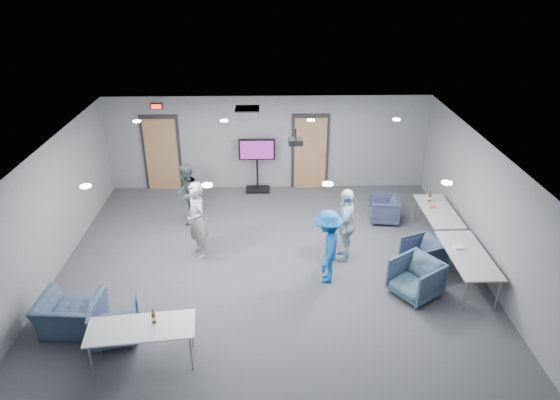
{
  "coord_description": "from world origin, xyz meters",
  "views": [
    {
      "loc": [
        0.03,
        -9.35,
        6.09
      ],
      "look_at": [
        0.26,
        0.64,
        1.2
      ],
      "focal_mm": 32.0,
      "sensor_mm": 36.0,
      "label": 1
    }
  ],
  "objects_px": {
    "chair_front_b": "(71,315)",
    "tv_stand": "(257,162)",
    "person_b": "(187,194)",
    "table_right_a": "(438,212)",
    "bottle_front": "(154,318)",
    "chair_right_b": "(423,254)",
    "chair_right_a": "(384,209)",
    "table_front_left": "(141,330)",
    "person_d": "(328,247)",
    "bottle_right": "(430,198)",
    "person_c": "(346,225)",
    "table_right_b": "(468,256)",
    "projector": "(296,142)",
    "chair_front_a": "(114,321)",
    "person_a": "(197,221)",
    "chair_right_c": "(416,278)"
  },
  "relations": [
    {
      "from": "chair_front_a",
      "to": "person_a",
      "type": "bearing_deg",
      "value": -124.22
    },
    {
      "from": "person_a",
      "to": "chair_front_a",
      "type": "bearing_deg",
      "value": -54.02
    },
    {
      "from": "chair_right_a",
      "to": "projector",
      "type": "bearing_deg",
      "value": -66.07
    },
    {
      "from": "chair_front_b",
      "to": "table_right_a",
      "type": "distance_m",
      "value": 8.17
    },
    {
      "from": "chair_front_a",
      "to": "bottle_right",
      "type": "height_order",
      "value": "bottle_right"
    },
    {
      "from": "bottle_right",
      "to": "person_c",
      "type": "bearing_deg",
      "value": -149.49
    },
    {
      "from": "table_right_b",
      "to": "chair_right_b",
      "type": "bearing_deg",
      "value": 48.57
    },
    {
      "from": "table_right_a",
      "to": "bottle_front",
      "type": "distance_m",
      "value": 7.02
    },
    {
      "from": "chair_right_a",
      "to": "table_right_a",
      "type": "height_order",
      "value": "table_right_a"
    },
    {
      "from": "tv_stand",
      "to": "bottle_right",
      "type": "bearing_deg",
      "value": -28.75
    },
    {
      "from": "table_right_a",
      "to": "bottle_right",
      "type": "xyz_separation_m",
      "value": [
        -0.09,
        0.47,
        0.15
      ]
    },
    {
      "from": "person_b",
      "to": "table_right_a",
      "type": "height_order",
      "value": "person_b"
    },
    {
      "from": "chair_front_a",
      "to": "tv_stand",
      "type": "distance_m",
      "value": 6.62
    },
    {
      "from": "chair_front_b",
      "to": "table_right_a",
      "type": "bearing_deg",
      "value": -153.59
    },
    {
      "from": "chair_right_c",
      "to": "tv_stand",
      "type": "xyz_separation_m",
      "value": [
        -3.21,
        5.01,
        0.49
      ]
    },
    {
      "from": "bottle_right",
      "to": "chair_front_a",
      "type": "bearing_deg",
      "value": -149.93
    },
    {
      "from": "table_front_left",
      "to": "bottle_right",
      "type": "xyz_separation_m",
      "value": [
        5.97,
        4.43,
        0.15
      ]
    },
    {
      "from": "tv_stand",
      "to": "table_right_a",
      "type": "bearing_deg",
      "value": -32.9
    },
    {
      "from": "chair_right_b",
      "to": "projector",
      "type": "height_order",
      "value": "projector"
    },
    {
      "from": "person_d",
      "to": "chair_front_a",
      "type": "height_order",
      "value": "person_d"
    },
    {
      "from": "chair_front_b",
      "to": "table_right_b",
      "type": "height_order",
      "value": "table_right_b"
    },
    {
      "from": "chair_right_b",
      "to": "tv_stand",
      "type": "distance_m",
      "value": 5.47
    },
    {
      "from": "person_d",
      "to": "table_front_left",
      "type": "distance_m",
      "value": 3.98
    },
    {
      "from": "table_right_a",
      "to": "chair_right_b",
      "type": "bearing_deg",
      "value": 151.73
    },
    {
      "from": "chair_right_a",
      "to": "chair_right_c",
      "type": "relative_size",
      "value": 0.85
    },
    {
      "from": "tv_stand",
      "to": "table_front_left",
      "type": "bearing_deg",
      "value": -104.58
    },
    {
      "from": "person_b",
      "to": "bottle_front",
      "type": "distance_m",
      "value": 4.78
    },
    {
      "from": "person_b",
      "to": "chair_right_a",
      "type": "relative_size",
      "value": 2.15
    },
    {
      "from": "table_right_a",
      "to": "chair_right_a",
      "type": "bearing_deg",
      "value": 51.35
    },
    {
      "from": "table_right_b",
      "to": "chair_right_a",
      "type": "bearing_deg",
      "value": 21.24
    },
    {
      "from": "chair_right_b",
      "to": "table_right_b",
      "type": "relative_size",
      "value": 0.4
    },
    {
      "from": "chair_right_a",
      "to": "bottle_front",
      "type": "bearing_deg",
      "value": -38.42
    },
    {
      "from": "bottle_front",
      "to": "bottle_right",
      "type": "bearing_deg",
      "value": 36.79
    },
    {
      "from": "chair_front_a",
      "to": "table_right_b",
      "type": "distance_m",
      "value": 6.87
    },
    {
      "from": "person_d",
      "to": "chair_right_a",
      "type": "bearing_deg",
      "value": 156.64
    },
    {
      "from": "bottle_right",
      "to": "table_right_b",
      "type": "bearing_deg",
      "value": -87.86
    },
    {
      "from": "chair_right_a",
      "to": "chair_front_b",
      "type": "height_order",
      "value": "chair_front_b"
    },
    {
      "from": "person_b",
      "to": "chair_right_a",
      "type": "height_order",
      "value": "person_b"
    },
    {
      "from": "chair_front_b",
      "to": "tv_stand",
      "type": "distance_m",
      "value": 6.77
    },
    {
      "from": "person_a",
      "to": "table_front_left",
      "type": "xyz_separation_m",
      "value": [
        -0.49,
        -3.31,
        -0.2
      ]
    },
    {
      "from": "person_a",
      "to": "chair_right_a",
      "type": "relative_size",
      "value": 2.44
    },
    {
      "from": "chair_right_a",
      "to": "bottle_front",
      "type": "distance_m",
      "value": 6.74
    },
    {
      "from": "chair_right_b",
      "to": "tv_stand",
      "type": "bearing_deg",
      "value": -160.3
    },
    {
      "from": "chair_right_c",
      "to": "bottle_right",
      "type": "height_order",
      "value": "bottle_right"
    },
    {
      "from": "chair_front_b",
      "to": "table_front_left",
      "type": "distance_m",
      "value": 1.72
    },
    {
      "from": "chair_right_b",
      "to": "table_right_b",
      "type": "height_order",
      "value": "table_right_b"
    },
    {
      "from": "person_d",
      "to": "chair_right_b",
      "type": "distance_m",
      "value": 2.19
    },
    {
      "from": "chair_front_a",
      "to": "chair_front_b",
      "type": "bearing_deg",
      "value": -26.49
    },
    {
      "from": "person_a",
      "to": "bottle_front",
      "type": "xyz_separation_m",
      "value": [
        -0.3,
        -3.2,
        -0.06
      ]
    },
    {
      "from": "chair_front_b",
      "to": "chair_right_a",
      "type": "bearing_deg",
      "value": -144.49
    }
  ]
}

